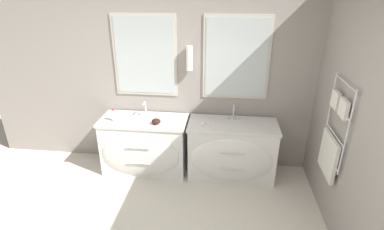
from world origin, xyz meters
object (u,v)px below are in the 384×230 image
at_px(vanity_right, 232,150).
at_px(vanity_left, 144,145).
at_px(toiletry_bottle, 114,115).
at_px(amenity_bowl, 156,121).

bearing_deg(vanity_right, vanity_left, 180.00).
bearing_deg(toiletry_bottle, amenity_bowl, -3.38).
relative_size(vanity_right, amenity_bowl, 9.68).
height_order(vanity_right, toiletry_bottle, toiletry_bottle).
xyz_separation_m(vanity_left, toiletry_bottle, (-0.37, -0.05, 0.46)).
distance_m(vanity_left, vanity_right, 1.20).
distance_m(vanity_right, amenity_bowl, 1.09).
xyz_separation_m(vanity_right, toiletry_bottle, (-1.58, -0.05, 0.46)).
relative_size(toiletry_bottle, amenity_bowl, 1.44).
bearing_deg(toiletry_bottle, vanity_right, 1.97).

